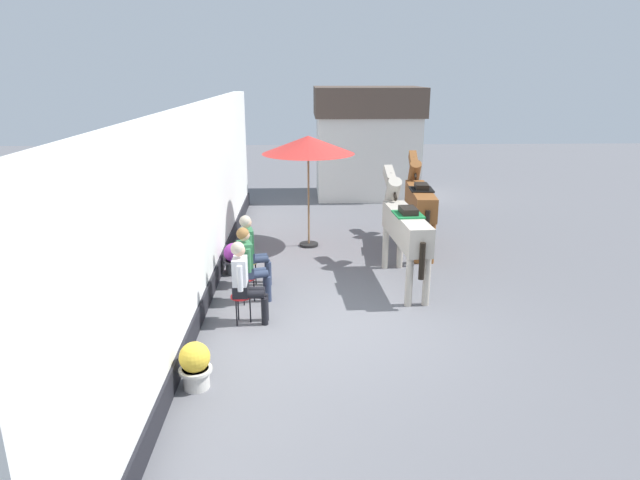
# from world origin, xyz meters

# --- Properties ---
(ground_plane) EXTENTS (40.00, 40.00, 0.00)m
(ground_plane) POSITION_xyz_m (0.00, 3.00, 0.00)
(ground_plane) COLOR slate
(pub_facade_wall) EXTENTS (0.34, 14.00, 3.40)m
(pub_facade_wall) POSITION_xyz_m (-2.55, 1.50, 1.54)
(pub_facade_wall) COLOR white
(pub_facade_wall) RESTS_ON ground_plane
(distant_cottage) EXTENTS (3.40, 2.60, 3.50)m
(distant_cottage) POSITION_xyz_m (1.40, 9.67, 1.80)
(distant_cottage) COLOR silver
(distant_cottage) RESTS_ON ground_plane
(seated_visitor_near) EXTENTS (0.61, 0.49, 1.39)m
(seated_visitor_near) POSITION_xyz_m (-1.65, 0.04, 0.78)
(seated_visitor_near) COLOR red
(seated_visitor_near) RESTS_ON ground_plane
(seated_visitor_middle) EXTENTS (0.61, 0.48, 1.39)m
(seated_visitor_middle) POSITION_xyz_m (-1.66, 0.89, 0.78)
(seated_visitor_middle) COLOR red
(seated_visitor_middle) RESTS_ON ground_plane
(seated_visitor_far) EXTENTS (0.61, 0.48, 1.39)m
(seated_visitor_far) POSITION_xyz_m (-1.70, 1.71, 0.78)
(seated_visitor_far) COLOR gold
(seated_visitor_far) RESTS_ON ground_plane
(saddled_horse_near) EXTENTS (0.58, 3.00, 2.06)m
(saddled_horse_near) POSITION_xyz_m (1.22, 1.74, 1.16)
(saddled_horse_near) COLOR #B2A899
(saddled_horse_near) RESTS_ON ground_plane
(saddled_horse_far) EXTENTS (0.60, 3.00, 2.06)m
(saddled_horse_far) POSITION_xyz_m (1.97, 3.94, 1.16)
(saddled_horse_far) COLOR brown
(saddled_horse_far) RESTS_ON ground_plane
(flower_planter_nearest) EXTENTS (0.43, 0.43, 0.64)m
(flower_planter_nearest) POSITION_xyz_m (-2.11, -1.87, 0.33)
(flower_planter_nearest) COLOR beige
(flower_planter_nearest) RESTS_ON ground_plane
(flower_planter_farthest) EXTENTS (0.43, 0.43, 0.64)m
(flower_planter_farthest) POSITION_xyz_m (-2.11, 2.36, 0.33)
(flower_planter_farthest) COLOR #4C4C51
(flower_planter_farthest) RESTS_ON ground_plane
(cafe_parasol) EXTENTS (2.10, 2.10, 2.58)m
(cafe_parasol) POSITION_xyz_m (-0.57, 4.16, 2.36)
(cafe_parasol) COLOR black
(cafe_parasol) RESTS_ON ground_plane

